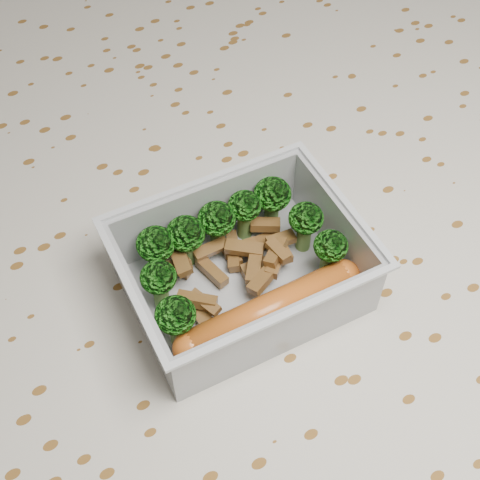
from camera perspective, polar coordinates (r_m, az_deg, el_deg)
dining_table at (r=0.57m, az=-0.48°, el=-6.54°), size 1.40×0.90×0.75m
tablecloth at (r=0.53m, az=-0.51°, el=-3.73°), size 1.46×0.96×0.19m
lunch_container at (r=0.46m, az=0.16°, el=-2.89°), size 0.16×0.13×0.06m
broccoli_florets at (r=0.46m, az=-1.27°, el=-0.00°), size 0.14×0.09×0.04m
meat_pile at (r=0.47m, az=-0.30°, el=-1.87°), size 0.10×0.07×0.03m
sausage at (r=0.45m, az=2.55°, el=-6.04°), size 0.14×0.02×0.02m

